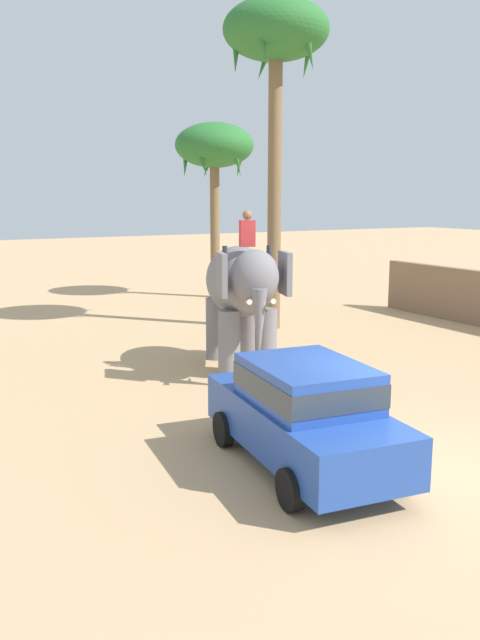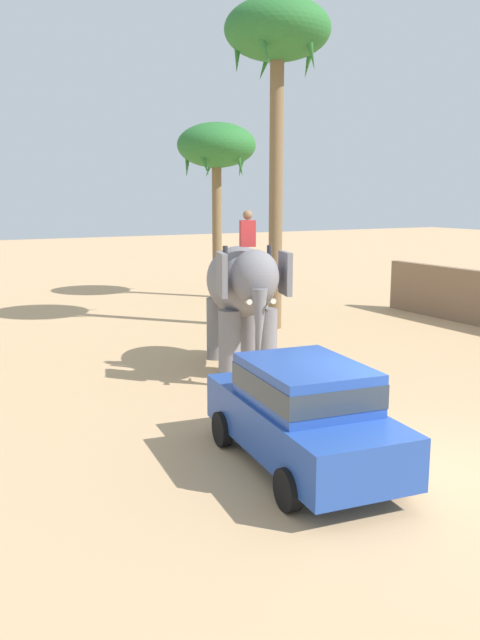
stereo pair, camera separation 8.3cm
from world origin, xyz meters
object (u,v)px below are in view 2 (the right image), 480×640
at_px(palm_tree_behind_elephant, 277,43).
at_px(palm_tree_near_hut, 216,150).
at_px(elephant_with_mahout, 242,289).
at_px(car_sedan_foreground, 303,410).

height_order(palm_tree_behind_elephant, palm_tree_near_hut, palm_tree_behind_elephant).
height_order(elephant_with_mahout, palm_tree_near_hut, palm_tree_near_hut).
bearing_deg(car_sedan_foreground, palm_tree_near_hut, 67.29).
relative_size(car_sedan_foreground, elephant_with_mahout, 1.06).
relative_size(elephant_with_mahout, palm_tree_behind_elephant, 0.40).
relative_size(car_sedan_foreground, palm_tree_behind_elephant, 0.43).
relative_size(palm_tree_behind_elephant, palm_tree_near_hut, 1.40).
xyz_separation_m(car_sedan_foreground, palm_tree_near_hut, (6.93, 16.54, 5.12)).
relative_size(elephant_with_mahout, palm_tree_near_hut, 0.56).
height_order(car_sedan_foreground, elephant_with_mahout, elephant_with_mahout).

